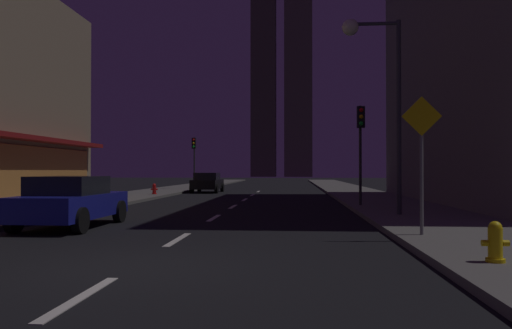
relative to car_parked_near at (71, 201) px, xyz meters
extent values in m
cube|color=black|center=(3.60, 26.60, -0.79)|extent=(78.00, 136.00, 0.10)
cube|color=#605E59|center=(10.60, 26.60, -0.67)|extent=(4.00, 76.00, 0.15)
cube|color=#605E59|center=(-3.40, 26.60, -0.67)|extent=(4.00, 76.00, 0.15)
cube|color=silver|center=(3.60, -7.40, -0.73)|extent=(0.16, 2.20, 0.01)
cube|color=silver|center=(3.60, -2.20, -0.73)|extent=(0.16, 2.20, 0.01)
cube|color=silver|center=(3.60, 3.00, -0.73)|extent=(0.16, 2.20, 0.01)
cube|color=silver|center=(3.60, 8.20, -0.73)|extent=(0.16, 2.20, 0.01)
cube|color=silver|center=(3.60, 13.40, -0.73)|extent=(0.16, 2.20, 0.01)
cube|color=silver|center=(3.60, 18.60, -0.73)|extent=(0.16, 2.20, 0.01)
cube|color=silver|center=(3.60, 23.80, -0.73)|extent=(0.16, 2.20, 0.01)
cube|color=#D88C3F|center=(-5.40, 5.24, 0.86)|extent=(0.10, 16.36, 2.20)
cube|color=maroon|center=(-5.00, 5.24, 2.26)|extent=(0.90, 16.96, 0.20)
cube|color=#534F3E|center=(-1.48, 113.94, 28.92)|extent=(6.38, 6.29, 59.32)
cube|color=#625D49|center=(7.46, 113.98, 32.77)|extent=(7.10, 7.42, 67.02)
cube|color=navy|center=(0.00, 0.05, -0.13)|extent=(1.80, 4.20, 0.65)
cube|color=black|center=(0.00, -0.15, 0.43)|extent=(1.64, 2.00, 0.55)
cylinder|color=black|center=(-0.88, 1.45, -0.40)|extent=(0.22, 0.68, 0.68)
cylinder|color=black|center=(0.88, 1.45, -0.40)|extent=(0.22, 0.68, 0.68)
cylinder|color=black|center=(-0.88, -1.35, -0.40)|extent=(0.22, 0.68, 0.68)
cylinder|color=black|center=(0.88, -1.35, -0.40)|extent=(0.22, 0.68, 0.68)
sphere|color=white|center=(-0.55, 2.10, -0.08)|extent=(0.18, 0.18, 0.18)
sphere|color=white|center=(0.55, 2.10, -0.08)|extent=(0.18, 0.18, 0.18)
cube|color=black|center=(0.00, 22.06, -0.13)|extent=(1.80, 4.20, 0.65)
cube|color=black|center=(0.00, 21.86, 0.43)|extent=(1.64, 2.00, 0.55)
cylinder|color=black|center=(-0.88, 23.46, -0.40)|extent=(0.22, 0.68, 0.68)
cylinder|color=black|center=(0.88, 23.46, -0.40)|extent=(0.22, 0.68, 0.68)
cylinder|color=black|center=(-0.88, 20.66, -0.40)|extent=(0.22, 0.68, 0.68)
cylinder|color=black|center=(0.88, 20.66, -0.40)|extent=(0.22, 0.68, 0.68)
sphere|color=white|center=(-0.55, 24.11, -0.08)|extent=(0.18, 0.18, 0.18)
sphere|color=white|center=(0.55, 24.11, -0.08)|extent=(0.18, 0.18, 0.18)
cylinder|color=yellow|center=(9.50, -5.33, -0.32)|extent=(0.22, 0.22, 0.55)
sphere|color=yellow|center=(9.50, -5.33, -0.04)|extent=(0.21, 0.21, 0.21)
cylinder|color=yellow|center=(9.50, -5.33, -0.56)|extent=(0.30, 0.30, 0.06)
cylinder|color=yellow|center=(9.34, -5.33, -0.29)|extent=(0.10, 0.10, 0.10)
cylinder|color=yellow|center=(9.66, -5.33, -0.29)|extent=(0.10, 0.10, 0.10)
cylinder|color=red|center=(-2.30, 16.26, -0.32)|extent=(0.22, 0.22, 0.55)
sphere|color=red|center=(-2.30, 16.26, -0.04)|extent=(0.21, 0.21, 0.21)
cylinder|color=red|center=(-2.30, 16.26, -0.56)|extent=(0.30, 0.30, 0.06)
cylinder|color=red|center=(-2.46, 16.26, -0.29)|extent=(0.10, 0.10, 0.10)
cylinder|color=red|center=(-2.14, 16.26, -0.29)|extent=(0.10, 0.10, 0.10)
cylinder|color=#2D2D2D|center=(9.10, 7.53, 1.51)|extent=(0.12, 0.12, 4.20)
cube|color=black|center=(9.10, 7.33, 3.11)|extent=(0.32, 0.24, 0.90)
sphere|color=red|center=(9.10, 7.20, 3.39)|extent=(0.18, 0.18, 0.18)
sphere|color=#F2B20C|center=(9.10, 7.20, 3.11)|extent=(0.18, 0.18, 0.18)
sphere|color=#19D833|center=(9.10, 7.20, 2.83)|extent=(0.18, 0.18, 0.18)
cylinder|color=#2D2D2D|center=(-1.90, 26.53, 1.51)|extent=(0.12, 0.12, 4.20)
cube|color=black|center=(-1.90, 26.33, 3.11)|extent=(0.32, 0.24, 0.90)
sphere|color=red|center=(-1.90, 26.20, 3.39)|extent=(0.18, 0.18, 0.18)
sphere|color=#F2B20C|center=(-1.90, 26.20, 3.11)|extent=(0.18, 0.18, 0.18)
sphere|color=#19D833|center=(-1.90, 26.20, 2.83)|extent=(0.18, 0.18, 0.18)
cylinder|color=#38383D|center=(9.80, 3.23, 2.66)|extent=(0.16, 0.16, 6.50)
cylinder|color=#38383D|center=(9.00, 3.23, 5.81)|extent=(1.60, 0.12, 0.12)
sphere|color=#FCF7CC|center=(8.20, 3.23, 5.71)|extent=(0.56, 0.56, 0.56)
cylinder|color=slate|center=(9.20, -2.01, 0.61)|extent=(0.08, 0.08, 2.40)
cube|color=yellow|center=(9.20, -2.04, 2.11)|extent=(0.91, 0.03, 0.91)
camera|label=1|loc=(6.29, -13.44, 0.87)|focal=34.41mm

